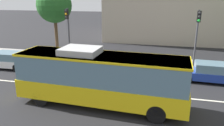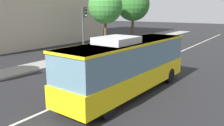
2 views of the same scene
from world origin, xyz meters
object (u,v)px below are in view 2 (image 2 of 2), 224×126
(street_tree_kerbside_left, at_px, (105,7))
(street_tree_kerbside_right, at_px, (133,4))
(transit_bus, at_px, (129,63))
(traffic_light_mid_block, at_px, (84,23))
(sedan_blue, at_px, (115,54))

(street_tree_kerbside_left, xyz_separation_m, street_tree_kerbside_right, (5.96, -0.55, 0.39))
(transit_bus, xyz_separation_m, street_tree_kerbside_right, (18.46, 10.17, 3.86))
(traffic_light_mid_block, xyz_separation_m, street_tree_kerbside_right, (12.15, 1.32, 2.11))
(street_tree_kerbside_right, bearing_deg, sedan_blue, -158.16)
(street_tree_kerbside_right, bearing_deg, traffic_light_mid_block, -173.81)
(sedan_blue, relative_size, traffic_light_mid_block, 0.88)
(street_tree_kerbside_right, bearing_deg, street_tree_kerbside_left, 174.73)
(sedan_blue, xyz_separation_m, traffic_light_mid_block, (-0.77, 3.24, 2.84))
(transit_bus, bearing_deg, street_tree_kerbside_left, 43.43)
(traffic_light_mid_block, height_order, street_tree_kerbside_right, street_tree_kerbside_right)
(sedan_blue, height_order, traffic_light_mid_block, traffic_light_mid_block)
(street_tree_kerbside_left, distance_m, street_tree_kerbside_right, 6.00)
(transit_bus, distance_m, sedan_blue, 9.10)
(transit_bus, relative_size, sedan_blue, 2.21)
(transit_bus, xyz_separation_m, sedan_blue, (7.08, 5.61, -1.09))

